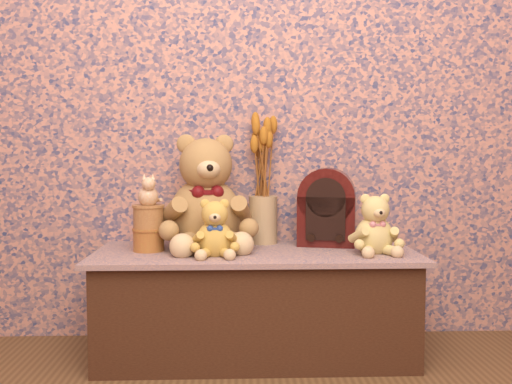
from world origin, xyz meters
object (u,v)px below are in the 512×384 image
at_px(teddy_medium, 215,225).
at_px(cathedral_radio, 327,206).
at_px(ceramic_vase, 263,220).
at_px(cat_figurine, 148,189).
at_px(teddy_large, 205,187).
at_px(teddy_small, 374,221).
at_px(biscuit_tin_lower, 149,240).

distance_m(teddy_medium, cathedral_radio, 0.53).
xyz_separation_m(ceramic_vase, cat_figurine, (-0.47, -0.18, 0.14)).
relative_size(teddy_large, teddy_small, 2.01).
relative_size(teddy_medium, ceramic_vase, 1.14).
distance_m(teddy_medium, teddy_small, 0.62).
bearing_deg(cat_figurine, teddy_medium, -35.14).
bearing_deg(teddy_small, cathedral_radio, 122.37).
bearing_deg(ceramic_vase, biscuit_tin_lower, -159.28).
bearing_deg(ceramic_vase, teddy_medium, -124.96).
xyz_separation_m(teddy_small, cat_figurine, (-0.89, 0.07, 0.12)).
bearing_deg(teddy_large, teddy_medium, -87.10).
bearing_deg(ceramic_vase, cathedral_radio, -10.83).
bearing_deg(biscuit_tin_lower, teddy_small, -4.79).
xyz_separation_m(cathedral_radio, ceramic_vase, (-0.27, 0.05, -0.06)).
bearing_deg(cathedral_radio, teddy_small, -39.48).
xyz_separation_m(ceramic_vase, biscuit_tin_lower, (-0.47, -0.18, -0.06)).
height_order(teddy_medium, cathedral_radio, cathedral_radio).
distance_m(cathedral_radio, biscuit_tin_lower, 0.76).
height_order(cathedral_radio, ceramic_vase, cathedral_radio).
xyz_separation_m(teddy_small, biscuit_tin_lower, (-0.89, 0.07, -0.08)).
bearing_deg(teddy_medium, biscuit_tin_lower, 155.28).
bearing_deg(teddy_large, cathedral_radio, -6.60).
relative_size(teddy_small, ceramic_vase, 1.22).
bearing_deg(cat_figurine, teddy_small, -18.00).
height_order(teddy_small, cathedral_radio, cathedral_radio).
height_order(teddy_large, biscuit_tin_lower, teddy_large).
relative_size(cathedral_radio, biscuit_tin_lower, 2.67).
height_order(teddy_small, biscuit_tin_lower, teddy_small).
relative_size(cathedral_radio, cat_figurine, 2.54).
bearing_deg(teddy_small, ceramic_vase, 144.17).
bearing_deg(biscuit_tin_lower, teddy_large, 22.67).
height_order(teddy_large, teddy_medium, teddy_large).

